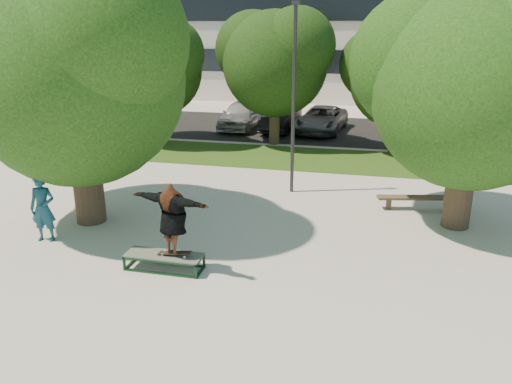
% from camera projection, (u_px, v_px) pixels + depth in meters
% --- Properties ---
extents(ground, '(120.00, 120.00, 0.00)m').
position_uv_depth(ground, '(220.00, 249.00, 12.65)').
color(ground, '#AEA6A0').
rests_on(ground, ground).
extents(grass_strip, '(30.00, 4.00, 0.02)m').
position_uv_depth(grass_strip, '(309.00, 159.00, 21.19)').
color(grass_strip, '#224714').
rests_on(grass_strip, ground).
extents(asphalt_strip, '(40.00, 8.00, 0.01)m').
position_uv_depth(asphalt_strip, '(306.00, 129.00, 27.41)').
color(asphalt_strip, black).
rests_on(asphalt_strip, ground).
extents(tree_left, '(6.96, 5.95, 7.12)m').
position_uv_depth(tree_left, '(74.00, 64.00, 13.19)').
color(tree_left, '#38281E').
rests_on(tree_left, ground).
extents(tree_right, '(6.24, 5.33, 6.51)m').
position_uv_depth(tree_right, '(470.00, 78.00, 12.91)').
color(tree_right, '#38281E').
rests_on(tree_right, ground).
extents(bg_tree_left, '(5.28, 4.51, 5.77)m').
position_uv_depth(bg_tree_left, '(154.00, 63.00, 23.12)').
color(bg_tree_left, '#38281E').
rests_on(bg_tree_left, ground).
extents(bg_tree_mid, '(5.76, 4.92, 6.24)m').
position_uv_depth(bg_tree_mid, '(274.00, 57.00, 22.76)').
color(bg_tree_mid, '#38281E').
rests_on(bg_tree_mid, ground).
extents(bg_tree_right, '(5.04, 4.31, 5.43)m').
position_uv_depth(bg_tree_right, '(398.00, 72.00, 21.25)').
color(bg_tree_right, '#38281E').
rests_on(bg_tree_right, ground).
extents(lamppost, '(0.25, 0.15, 6.11)m').
position_uv_depth(lamppost, '(294.00, 99.00, 16.05)').
color(lamppost, '#2D2D30').
rests_on(lamppost, ground).
extents(grind_box, '(1.80, 0.60, 0.38)m').
position_uv_depth(grind_box, '(164.00, 262.00, 11.56)').
color(grind_box, '#11331D').
rests_on(grind_box, ground).
extents(skater_rig, '(2.12, 1.06, 1.74)m').
position_uv_depth(skater_rig, '(173.00, 219.00, 11.15)').
color(skater_rig, white).
rests_on(skater_rig, grind_box).
extents(bystander, '(0.72, 0.54, 1.80)m').
position_uv_depth(bystander, '(43.00, 208.00, 12.90)').
color(bystander, navy).
rests_on(bystander, ground).
extents(bench, '(2.68, 0.92, 0.41)m').
position_uv_depth(bench, '(421.00, 199.00, 15.31)').
color(bench, brown).
rests_on(bench, ground).
extents(car_silver_a, '(1.94, 4.51, 1.52)m').
position_uv_depth(car_silver_a, '(242.00, 115.00, 27.34)').
color(car_silver_a, '#B6B6BB').
rests_on(car_silver_a, asphalt_strip).
extents(car_dark, '(1.74, 4.07, 1.30)m').
position_uv_depth(car_dark, '(281.00, 119.00, 26.74)').
color(car_dark, black).
rests_on(car_dark, asphalt_strip).
extents(car_grey, '(2.66, 4.96, 1.33)m').
position_uv_depth(car_grey, '(322.00, 119.00, 26.51)').
color(car_grey, slate).
rests_on(car_grey, asphalt_strip).
extents(car_silver_b, '(2.31, 5.48, 1.58)m').
position_uv_depth(car_silver_b, '(421.00, 117.00, 26.32)').
color(car_silver_b, '#A7A8AC').
rests_on(car_silver_b, asphalt_strip).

